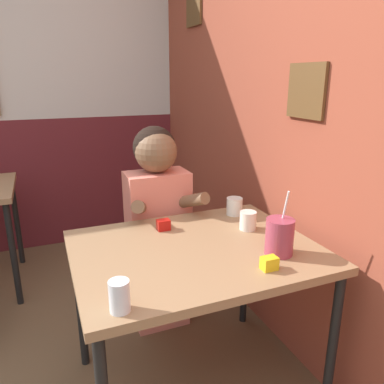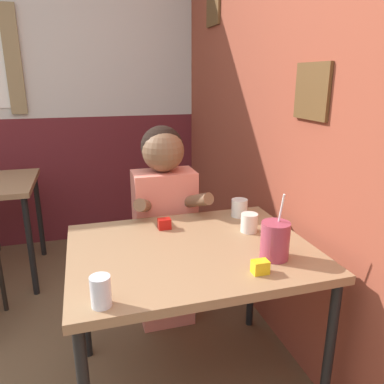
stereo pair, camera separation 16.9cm
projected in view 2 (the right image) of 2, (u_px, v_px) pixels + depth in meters
The scene contains 10 objects.
brick_wall_right at pixel (252, 90), 2.26m from camera, with size 0.08×4.41×2.70m.
back_wall at pixel (35, 86), 3.03m from camera, with size 5.61×0.09×2.70m.
main_table at pixel (191, 261), 1.61m from camera, with size 1.01×0.80×0.73m.
person_seated at pixel (165, 221), 2.11m from camera, with size 0.42×0.42×1.18m.
cocktail_pitcher at pixel (275, 240), 1.47m from camera, with size 0.11×0.11×0.27m.
glass_near_pitcher at pixel (101, 291), 1.17m from camera, with size 0.07×0.07×0.10m.
glass_center at pixel (239, 208), 1.93m from camera, with size 0.08×0.08×0.09m.
glass_far_side at pixel (249, 223), 1.74m from camera, with size 0.08×0.08×0.09m.
condiment_ketchup at pixel (164, 224), 1.77m from camera, with size 0.06×0.04×0.05m.
condiment_mustard at pixel (260, 267), 1.37m from camera, with size 0.06×0.04×0.05m.
Camera 2 is at (0.33, -0.95, 1.42)m, focal length 35.00 mm.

